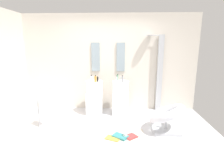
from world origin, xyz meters
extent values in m
cube|color=silver|center=(0.00, 0.00, -0.02)|extent=(4.80, 3.60, 0.04)
cube|color=beige|center=(0.00, 1.65, 1.30)|extent=(4.80, 0.10, 2.60)
cube|color=white|center=(-0.34, 1.19, 0.29)|extent=(0.40, 0.40, 0.58)
cylinder|color=white|center=(-0.34, 1.19, 0.73)|extent=(0.43, 0.43, 0.30)
cylinder|color=#B7BABF|center=(-0.34, 1.31, 0.93)|extent=(0.02, 0.02, 0.10)
cube|color=white|center=(0.34, 1.19, 0.29)|extent=(0.40, 0.40, 0.58)
cylinder|color=white|center=(0.34, 1.19, 0.73)|extent=(0.43, 0.43, 0.30)
cylinder|color=#B7BABF|center=(0.34, 1.31, 0.93)|extent=(0.02, 0.02, 0.10)
cube|color=#8C9EA8|center=(-0.34, 1.58, 1.46)|extent=(0.22, 0.03, 0.77)
cube|color=#8C9EA8|center=(0.34, 1.58, 1.46)|extent=(0.22, 0.03, 0.77)
cube|color=#B7BABF|center=(1.39, 1.53, 1.02)|extent=(0.14, 0.08, 2.05)
cylinder|color=#B7BABF|center=(1.24, 1.51, 2.03)|extent=(0.30, 0.02, 0.02)
cylinder|color=#B7BABF|center=(1.09, 1.48, 2.03)|extent=(0.24, 0.24, 0.02)
cube|color=#B7BABF|center=(1.30, 0.26, 0.03)|extent=(0.56, 0.50, 0.06)
cylinder|color=#B7BABF|center=(1.30, 0.26, 0.20)|extent=(0.05, 0.05, 0.34)
torus|color=silver|center=(1.30, 0.26, 0.40)|extent=(1.07, 1.06, 0.49)
cylinder|color=#B7BABF|center=(-1.45, 0.31, 0.47)|extent=(0.03, 0.03, 0.95)
cylinder|color=#B7BABF|center=(-1.27, 0.31, 0.90)|extent=(0.36, 0.02, 0.02)
cube|color=white|center=(-1.27, 0.31, 0.65)|extent=(0.04, 0.22, 0.50)
cube|color=beige|center=(0.37, -0.11, 0.01)|extent=(0.91, 0.82, 0.01)
cube|color=teal|center=(0.34, -0.07, 0.03)|extent=(0.36, 0.32, 0.04)
cube|color=#B73838|center=(0.55, -0.05, 0.02)|extent=(0.31, 0.30, 0.02)
cube|color=gold|center=(0.19, -0.13, 0.02)|extent=(0.32, 0.26, 0.02)
cylinder|color=white|center=(0.44, -0.07, 0.05)|extent=(0.09, 0.09, 0.09)
cylinder|color=white|center=(-0.39, 1.09, 0.96)|extent=(0.06, 0.06, 0.15)
cylinder|color=black|center=(-0.39, 1.09, 1.04)|extent=(0.03, 0.03, 0.02)
cylinder|color=#99999E|center=(0.39, 1.08, 0.96)|extent=(0.04, 0.04, 0.15)
cylinder|color=black|center=(0.39, 1.08, 1.04)|extent=(0.02, 0.02, 0.02)
cylinder|color=black|center=(-0.24, 1.13, 0.94)|extent=(0.04, 0.04, 0.11)
cylinder|color=black|center=(-0.24, 1.13, 1.01)|extent=(0.02, 0.02, 0.02)
cylinder|color=#59996B|center=(0.26, 1.26, 0.96)|extent=(0.04, 0.04, 0.16)
cylinder|color=black|center=(0.26, 1.26, 1.05)|extent=(0.02, 0.02, 0.02)
cylinder|color=#C68C38|center=(-0.29, 1.09, 0.95)|extent=(0.06, 0.06, 0.15)
cylinder|color=black|center=(-0.29, 1.09, 1.04)|extent=(0.03, 0.03, 0.02)
cylinder|color=silver|center=(0.24, 1.09, 0.95)|extent=(0.04, 0.04, 0.14)
cylinder|color=black|center=(0.24, 1.09, 1.03)|extent=(0.02, 0.02, 0.02)
camera|label=1|loc=(0.32, -3.32, 1.83)|focal=28.92mm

